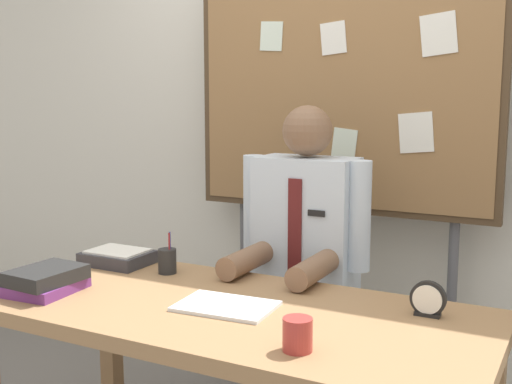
{
  "coord_description": "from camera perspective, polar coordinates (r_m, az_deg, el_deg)",
  "views": [
    {
      "loc": [
        1.02,
        -1.75,
        1.43
      ],
      "look_at": [
        0.0,
        0.19,
        1.09
      ],
      "focal_mm": 45.39,
      "sensor_mm": 36.0,
      "label": 1
    }
  ],
  "objects": [
    {
      "name": "paper_tray",
      "position": [
        2.69,
        -12.09,
        -5.64
      ],
      "size": [
        0.26,
        0.2,
        0.06
      ],
      "color": "#333338",
      "rests_on": "desk"
    },
    {
      "name": "desk_clock",
      "position": [
        2.1,
        14.91,
        -9.21
      ],
      "size": [
        0.11,
        0.04,
        0.11
      ],
      "color": "black",
      "rests_on": "desk"
    },
    {
      "name": "open_notebook",
      "position": [
        2.11,
        -2.57,
        -10.03
      ],
      "size": [
        0.32,
        0.23,
        0.01
      ],
      "primitive_type": "cube",
      "rotation": [
        0.0,
        0.0,
        0.07
      ],
      "color": "white",
      "rests_on": "desk"
    },
    {
      "name": "coffee_mug",
      "position": [
        1.77,
        3.68,
        -12.42
      ],
      "size": [
        0.08,
        0.08,
        0.09
      ],
      "primitive_type": "cylinder",
      "color": "#B23833",
      "rests_on": "desk"
    },
    {
      "name": "person",
      "position": [
        2.69,
        4.3,
        -8.29
      ],
      "size": [
        0.55,
        0.56,
        1.38
      ],
      "color": "#2D2D33",
      "rests_on": "ground_plane"
    },
    {
      "name": "book_stack",
      "position": [
        2.38,
        -18.03,
        -7.42
      ],
      "size": [
        0.22,
        0.26,
        0.09
      ],
      "color": "#72337F",
      "rests_on": "desk"
    },
    {
      "name": "desk",
      "position": [
        2.16,
        -2.38,
        -12.24
      ],
      "size": [
        1.69,
        0.77,
        0.74
      ],
      "color": "#9E754C",
      "rests_on": "ground_plane"
    },
    {
      "name": "pen_holder",
      "position": [
        2.52,
        -7.82,
        -6.03
      ],
      "size": [
        0.07,
        0.07,
        0.16
      ],
      "color": "#262626",
      "rests_on": "desk"
    },
    {
      "name": "bulletin_board",
      "position": [
        2.93,
        7.52,
        8.86
      ],
      "size": [
        1.41,
        0.09,
        2.03
      ],
      "color": "#4C3823",
      "rests_on": "ground_plane"
    },
    {
      "name": "back_wall",
      "position": [
        3.12,
        8.8,
        7.2
      ],
      "size": [
        6.4,
        0.08,
        2.7
      ],
      "primitive_type": "cube",
      "color": "silver",
      "rests_on": "ground_plane"
    }
  ]
}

